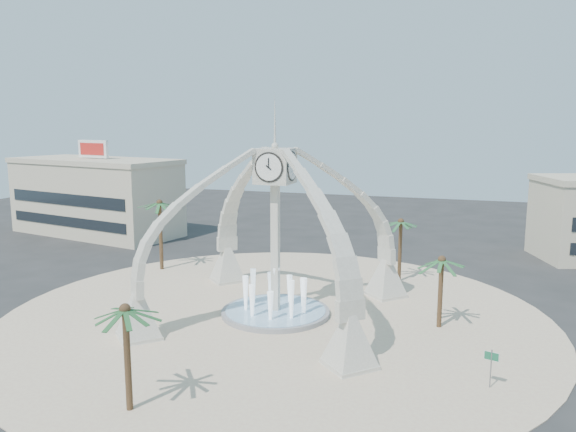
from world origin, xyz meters
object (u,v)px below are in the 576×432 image
(palm_east, at_px, (442,261))
(fountain, at_px, (276,311))
(clock_tower, at_px, (275,229))
(palm_south, at_px, (125,311))
(palm_west, at_px, (159,204))
(palm_north, at_px, (401,222))
(street_sign, at_px, (491,361))

(palm_east, bearing_deg, fountain, -174.29)
(clock_tower, relative_size, palm_south, 3.04)
(fountain, relative_size, palm_west, 1.10)
(fountain, height_order, palm_west, palm_west)
(palm_north, bearing_deg, street_sign, -69.28)
(clock_tower, distance_m, palm_north, 14.03)
(palm_north, xyz_separation_m, street_sign, (7.23, -19.12, -3.83))
(clock_tower, distance_m, palm_south, 15.60)
(street_sign, bearing_deg, fountain, 170.26)
(fountain, xyz_separation_m, palm_east, (11.65, 1.16, 4.50))
(palm_east, xyz_separation_m, palm_north, (-4.09, 10.60, 0.61))
(clock_tower, bearing_deg, palm_north, 57.29)
(palm_east, distance_m, palm_west, 27.61)
(palm_east, height_order, street_sign, palm_east)
(palm_west, distance_m, street_sign, 34.10)
(clock_tower, relative_size, palm_north, 2.93)
(clock_tower, bearing_deg, palm_south, -98.23)
(palm_west, bearing_deg, palm_east, -16.16)
(fountain, distance_m, palm_south, 16.29)
(palm_north, height_order, street_sign, palm_north)
(clock_tower, xyz_separation_m, fountain, (0.00, 0.00, -6.20))
(palm_east, bearing_deg, clock_tower, -174.29)
(palm_south, bearing_deg, fountain, 81.77)
(fountain, distance_m, palm_east, 12.54)
(fountain, relative_size, palm_east, 1.45)
(palm_west, bearing_deg, palm_south, -62.51)
(palm_north, bearing_deg, palm_east, -68.92)
(clock_tower, height_order, street_sign, clock_tower)
(street_sign, bearing_deg, palm_south, -138.03)
(palm_west, height_order, palm_north, palm_west)
(palm_north, distance_m, street_sign, 20.80)
(palm_east, height_order, palm_west, palm_west)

